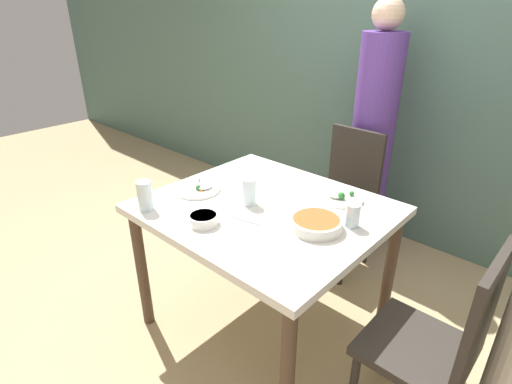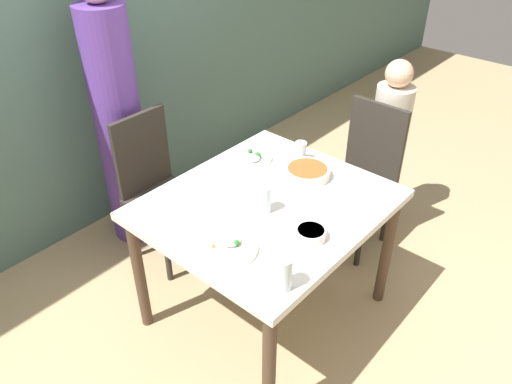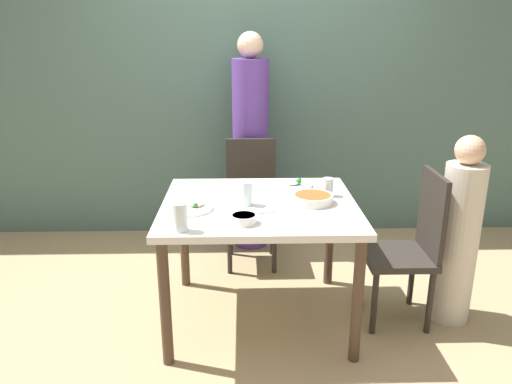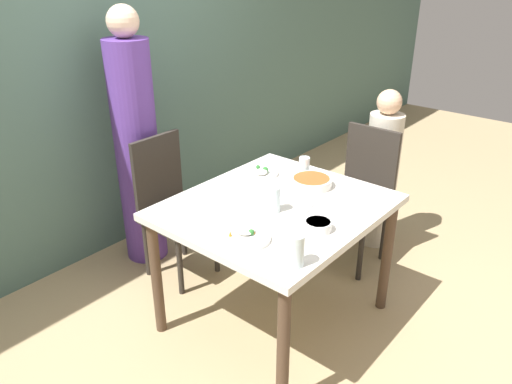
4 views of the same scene
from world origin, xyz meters
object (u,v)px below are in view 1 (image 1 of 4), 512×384
(person_adult, at_px, (372,142))
(chair_child_spot, at_px, (438,343))
(plate_rice_adult, at_px, (198,188))
(glass_water_tall, at_px, (353,215))
(chair_adult_spot, at_px, (344,197))
(bowl_curry, at_px, (316,223))

(person_adult, bearing_deg, chair_child_spot, -51.33)
(plate_rice_adult, distance_m, glass_water_tall, 0.84)
(chair_adult_spot, bearing_deg, plate_rice_adult, -110.19)
(chair_child_spot, distance_m, plate_rice_adult, 1.33)
(glass_water_tall, bearing_deg, chair_child_spot, -16.10)
(chair_adult_spot, relative_size, chair_child_spot, 1.00)
(chair_adult_spot, height_order, chair_child_spot, same)
(chair_child_spot, bearing_deg, plate_rice_adult, -86.29)
(chair_adult_spot, distance_m, glass_water_tall, 0.92)
(chair_child_spot, bearing_deg, glass_water_tall, -106.10)
(bowl_curry, distance_m, plate_rice_adult, 0.70)
(chair_child_spot, relative_size, plate_rice_adult, 3.85)
(person_adult, height_order, glass_water_tall, person_adult)
(chair_child_spot, xyz_separation_m, glass_water_tall, (-0.49, 0.14, 0.32))
(chair_child_spot, xyz_separation_m, person_adult, (-0.94, 1.18, 0.31))
(chair_adult_spot, xyz_separation_m, person_adult, (0.00, 0.31, 0.31))
(chair_child_spot, height_order, person_adult, person_adult)
(person_adult, xyz_separation_m, plate_rice_adult, (-0.35, -1.26, -0.03))
(chair_adult_spot, relative_size, plate_rice_adult, 3.85)
(bowl_curry, relative_size, glass_water_tall, 2.13)
(plate_rice_adult, xyz_separation_m, glass_water_tall, (0.80, 0.23, 0.04))
(person_adult, distance_m, glass_water_tall, 1.13)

